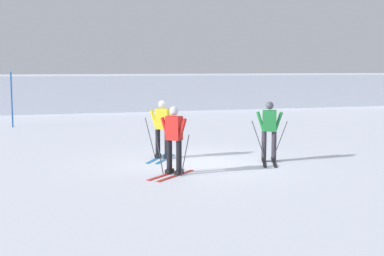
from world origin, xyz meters
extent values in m
plane|color=silver|center=(0.00, 0.00, 0.00)|extent=(120.00, 120.00, 0.00)
cube|color=silver|center=(0.00, 20.89, 1.08)|extent=(80.00, 8.28, 2.16)
cube|color=black|center=(1.88, -0.62, 0.01)|extent=(0.68, 1.52, 0.02)
cube|color=black|center=(1.62, -0.51, 0.01)|extent=(0.68, 1.52, 0.02)
cube|color=black|center=(1.94, -0.48, 0.07)|extent=(0.21, 0.29, 0.10)
cube|color=black|center=(1.68, -0.37, 0.07)|extent=(0.21, 0.29, 0.10)
cylinder|color=#38333D|center=(1.94, -0.48, 0.55)|extent=(0.14, 0.14, 0.85)
cylinder|color=#38333D|center=(1.68, -0.37, 0.55)|extent=(0.14, 0.14, 0.85)
cube|color=#23843D|center=(1.81, -0.43, 1.17)|extent=(0.44, 0.37, 0.60)
cylinder|color=#23843D|center=(2.03, -0.54, 1.16)|extent=(0.27, 0.18, 0.55)
cylinder|color=#23843D|center=(1.57, -0.35, 1.16)|extent=(0.27, 0.18, 0.55)
sphere|color=#4C4C56|center=(1.81, -0.43, 1.60)|extent=(0.22, 0.22, 0.22)
cylinder|color=#38383D|center=(2.03, -0.63, 0.58)|extent=(0.41, 0.18, 1.18)
cylinder|color=#38383D|center=(1.50, -0.41, 0.58)|extent=(0.41, 0.18, 1.18)
cube|color=red|center=(-1.24, -1.58, 0.01)|extent=(1.23, 1.16, 0.02)
cube|color=red|center=(-1.44, -1.37, 0.01)|extent=(1.23, 1.16, 0.02)
cube|color=black|center=(-1.13, -1.48, 0.07)|extent=(0.27, 0.27, 0.10)
cube|color=black|center=(-1.33, -1.27, 0.07)|extent=(0.27, 0.27, 0.10)
cylinder|color=black|center=(-1.13, -1.48, 0.55)|extent=(0.14, 0.14, 0.85)
cylinder|color=black|center=(-1.33, -1.27, 0.55)|extent=(0.14, 0.14, 0.85)
cube|color=red|center=(-1.23, -1.37, 1.17)|extent=(0.43, 0.44, 0.60)
cylinder|color=red|center=(-1.07, -1.57, 1.16)|extent=(0.24, 0.25, 0.55)
cylinder|color=red|center=(-1.42, -1.21, 1.16)|extent=(0.24, 0.25, 0.55)
sphere|color=silver|center=(-1.23, -1.37, 1.60)|extent=(0.22, 0.22, 0.22)
cylinder|color=#38383D|center=(-1.05, -1.72, 0.52)|extent=(0.19, 0.20, 1.05)
cylinder|color=#38383D|center=(-1.56, -1.17, 0.52)|extent=(0.19, 0.20, 1.05)
cube|color=#237AC6|center=(-0.93, 0.75, 0.01)|extent=(0.93, 1.40, 0.02)
cube|color=#237AC6|center=(-1.17, 0.90, 0.01)|extent=(0.93, 1.40, 0.02)
cube|color=black|center=(-0.85, 0.88, 0.07)|extent=(0.24, 0.28, 0.10)
cube|color=black|center=(-1.09, 1.03, 0.07)|extent=(0.24, 0.28, 0.10)
cylinder|color=black|center=(-0.85, 0.88, 0.55)|extent=(0.14, 0.14, 0.85)
cylinder|color=black|center=(-1.09, 1.03, 0.55)|extent=(0.14, 0.14, 0.85)
cube|color=yellow|center=(-0.97, 0.95, 1.17)|extent=(0.45, 0.41, 0.60)
cylinder|color=yellow|center=(-0.77, 0.80, 1.16)|extent=(0.26, 0.21, 0.55)
cylinder|color=yellow|center=(-1.19, 1.07, 1.16)|extent=(0.26, 0.21, 0.55)
sphere|color=silver|center=(-0.97, 0.95, 1.60)|extent=(0.22, 0.22, 0.22)
cylinder|color=#38383D|center=(-0.74, 0.69, 0.60)|extent=(0.29, 0.20, 1.20)
cylinder|color=#38383D|center=(-1.31, 1.05, 0.60)|extent=(0.29, 0.20, 1.20)
cylinder|color=#1E56AD|center=(-5.50, 10.66, 1.23)|extent=(0.07, 0.07, 2.47)
camera|label=1|loc=(-4.52, -13.79, 2.68)|focal=48.79mm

